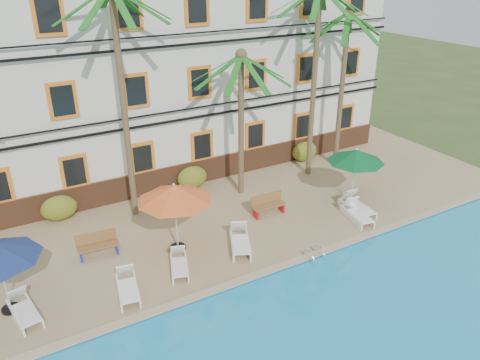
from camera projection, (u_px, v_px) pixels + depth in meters
ground at (249, 266)px, 17.35m from camera, size 100.00×100.00×0.00m
pool_deck at (192, 207)px, 21.22m from camera, size 30.00×12.00×0.25m
pool_coping at (262, 273)px, 16.53m from camera, size 30.00×0.35×0.06m
hotel_building at (145, 71)px, 22.87m from camera, size 25.40×6.44×10.22m
palm_b at (121, 77)px, 17.89m from camera, size 4.36×4.36×9.47m
palm_c at (241, 103)px, 20.42m from camera, size 4.36×4.36×6.72m
palm_d at (316, 59)px, 21.74m from camera, size 4.36×4.36×9.30m
palm_e at (344, 68)px, 23.06m from camera, size 4.36×4.36×8.08m
shrub_left at (59, 208)px, 19.75m from camera, size 1.50×0.90×1.10m
shrub_mid at (192, 177)px, 22.52m from camera, size 1.50×0.90×1.10m
shrub_right at (304, 151)px, 25.54m from camera, size 1.50×0.90×1.10m
umbrella_red at (174, 193)px, 16.97m from camera, size 2.79×2.79×2.78m
umbrella_green at (356, 156)px, 20.66m from camera, size 2.57×2.57×2.57m
lounger_a at (24, 309)px, 14.46m from camera, size 0.91×1.83×0.83m
lounger_b at (127, 286)px, 15.47m from camera, size 0.96×1.87×0.84m
lounger_c at (179, 264)px, 16.66m from camera, size 1.09×1.73×0.77m
lounger_d at (240, 241)px, 17.92m from camera, size 1.44×2.04×0.91m
lounger_e at (357, 213)px, 19.90m from camera, size 1.02×1.92×0.86m
lounger_f at (357, 206)px, 20.47m from camera, size 0.84×1.94×0.89m
bench_left at (98, 244)px, 17.40m from camera, size 1.54×0.61×0.93m
bench_right at (268, 204)px, 20.22m from camera, size 1.52×0.53×0.93m
pool_ladder at (314, 257)px, 17.46m from camera, size 0.54×0.74×0.74m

